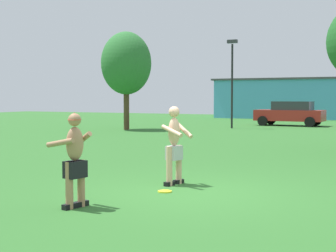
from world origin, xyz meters
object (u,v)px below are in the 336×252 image
Objects in this scene: player_in_gray at (174,144)px; car_red_far_end at (290,113)px; frisbee at (165,191)px; player_with_cap at (75,156)px; lamp_post at (232,74)px; tree_behind_players at (126,64)px.

player_in_gray reaches higher than car_red_far_end.
frisbee is 0.06× the size of car_red_far_end.
player_with_cap is 0.96× the size of player_in_gray.
lamp_post is (-4.86, 18.42, 2.37)m from player_in_gray.
lamp_post is 6.29m from tree_behind_players.
player_in_gray is at bearing -84.24° from car_red_far_end.
car_red_far_end is 0.79× the size of tree_behind_players.
tree_behind_players is (-10.11, 15.56, 3.75)m from frisbee.
player_with_cap is at bearing -78.59° from lamp_post.
lamp_post reaches higher than frisbee.
lamp_post is at bearing 35.91° from tree_behind_players.
lamp_post is (-2.58, -4.14, 2.42)m from car_red_far_end.
frisbee is 23.52m from car_red_far_end.
frisbee is 0.05× the size of tree_behind_players.
frisbee is 0.05× the size of lamp_post.
frisbee is at bearing -75.34° from lamp_post.
tree_behind_players is (-7.66, -7.82, 2.94)m from car_red_far_end.
frisbee is at bearing -84.02° from car_red_far_end.
player_in_gray is at bearing 101.87° from frisbee.
player_with_cap is at bearing -102.49° from player_in_gray.
player_with_cap is at bearing -86.20° from car_red_far_end.
frisbee is 18.93m from tree_behind_players.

